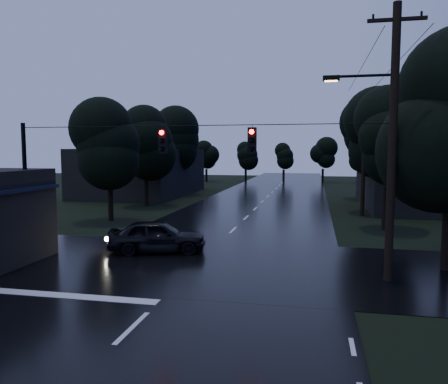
% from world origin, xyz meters
% --- Properties ---
extents(main_road, '(12.00, 120.00, 0.02)m').
position_xyz_m(main_road, '(0.00, 30.00, 0.00)').
color(main_road, black).
rests_on(main_road, ground).
extents(cross_street, '(60.00, 9.00, 0.02)m').
position_xyz_m(cross_street, '(0.00, 12.00, 0.00)').
color(cross_street, black).
rests_on(cross_street, ground).
extents(building_far_right, '(10.00, 14.00, 4.40)m').
position_xyz_m(building_far_right, '(14.00, 34.00, 2.20)').
color(building_far_right, black).
rests_on(building_far_right, ground).
extents(building_far_left, '(10.00, 16.00, 5.00)m').
position_xyz_m(building_far_left, '(-14.00, 40.00, 2.50)').
color(building_far_left, black).
rests_on(building_far_left, ground).
extents(utility_pole_main, '(3.50, 0.30, 10.00)m').
position_xyz_m(utility_pole_main, '(7.41, 11.00, 5.26)').
color(utility_pole_main, black).
rests_on(utility_pole_main, ground).
extents(utility_pole_far, '(2.00, 0.30, 7.50)m').
position_xyz_m(utility_pole_far, '(8.30, 28.00, 3.88)').
color(utility_pole_far, black).
rests_on(utility_pole_far, ground).
extents(anchor_pole_left, '(0.18, 0.18, 6.00)m').
position_xyz_m(anchor_pole_left, '(-7.50, 11.00, 3.00)').
color(anchor_pole_left, black).
rests_on(anchor_pole_left, ground).
extents(span_signals, '(15.00, 0.37, 1.12)m').
position_xyz_m(span_signals, '(0.56, 10.99, 5.24)').
color(span_signals, black).
rests_on(span_signals, ground).
extents(tree_left_a, '(3.92, 3.92, 8.26)m').
position_xyz_m(tree_left_a, '(-9.00, 22.00, 5.24)').
color(tree_left_a, black).
rests_on(tree_left_a, ground).
extents(tree_left_b, '(4.20, 4.20, 8.85)m').
position_xyz_m(tree_left_b, '(-9.60, 30.00, 5.62)').
color(tree_left_b, black).
rests_on(tree_left_b, ground).
extents(tree_left_c, '(4.48, 4.48, 9.44)m').
position_xyz_m(tree_left_c, '(-10.20, 40.00, 5.99)').
color(tree_left_c, black).
rests_on(tree_left_c, ground).
extents(tree_right_a, '(4.20, 4.20, 8.85)m').
position_xyz_m(tree_right_a, '(9.00, 22.00, 5.62)').
color(tree_right_a, black).
rests_on(tree_right_a, ground).
extents(tree_right_b, '(4.48, 4.48, 9.44)m').
position_xyz_m(tree_right_b, '(9.60, 30.00, 5.99)').
color(tree_right_b, black).
rests_on(tree_right_b, ground).
extents(tree_right_c, '(4.76, 4.76, 10.03)m').
position_xyz_m(tree_right_c, '(10.20, 40.00, 6.37)').
color(tree_right_c, black).
rests_on(tree_right_c, ground).
extents(car, '(4.90, 3.02, 1.56)m').
position_xyz_m(car, '(-2.49, 13.65, 0.78)').
color(car, black).
rests_on(car, ground).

